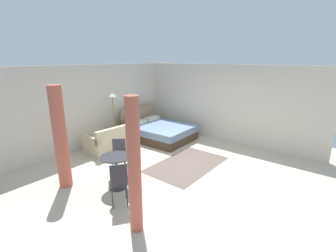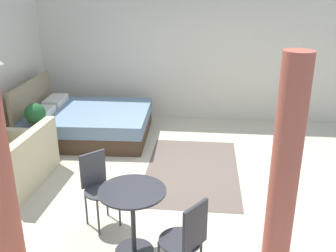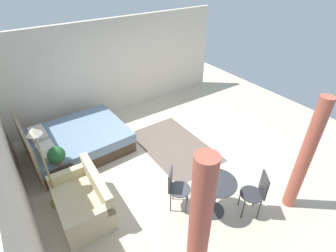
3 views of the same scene
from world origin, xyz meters
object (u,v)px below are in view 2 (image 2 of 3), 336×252
bed (87,122)px  couch (16,165)px  cafe_chair_near_window (98,182)px  balcony_table (133,210)px  cafe_chair_near_couch (187,237)px  nightstand (42,139)px  potted_plant (35,114)px

bed → couch: (-1.84, 0.47, -0.00)m
bed → cafe_chair_near_window: bearing=-159.9°
balcony_table → cafe_chair_near_couch: size_ratio=0.82×
couch → nightstand: 1.13m
bed → balcony_table: bed is taller
couch → balcony_table: couch is taller
cafe_chair_near_couch → couch: bearing=55.5°
bed → potted_plant: bed is taller
bed → couch: 1.90m
balcony_table → cafe_chair_near_window: (0.50, 0.51, 0.01)m
bed → cafe_chair_near_couch: 4.15m
nightstand → potted_plant: potted_plant is taller
balcony_table → cafe_chair_near_couch: cafe_chair_near_couch is taller
balcony_table → bed: bearing=25.2°
nightstand → cafe_chair_near_window: (-1.94, -1.54, 0.31)m
potted_plant → nightstand: bearing=-4.0°
bed → cafe_chair_near_couch: bed is taller
bed → cafe_chair_near_window: size_ratio=2.53×
potted_plant → balcony_table: 3.12m
nightstand → cafe_chair_near_couch: cafe_chair_near_couch is taller
couch → balcony_table: size_ratio=1.79×
bed → potted_plant: bearing=145.0°
potted_plant → balcony_table: potted_plant is taller
potted_plant → balcony_table: bearing=-138.6°
nightstand → potted_plant: bearing=176.0°
potted_plant → balcony_table: (-2.34, -2.06, -0.17)m
potted_plant → cafe_chair_near_window: (-1.84, -1.55, -0.16)m
couch → cafe_chair_near_window: (-0.82, -1.44, 0.26)m
cafe_chair_near_window → cafe_chair_near_couch: cafe_chair_near_couch is taller
nightstand → balcony_table: (-2.44, -2.06, 0.30)m
bed → couch: size_ratio=1.65×
cafe_chair_near_window → cafe_chair_near_couch: 1.44m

